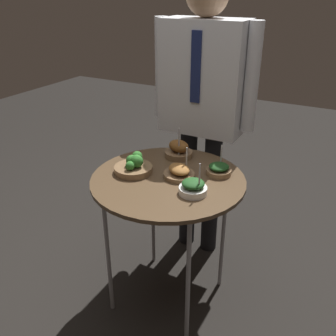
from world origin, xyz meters
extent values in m
plane|color=black|center=(0.00, 0.00, 0.00)|extent=(8.00, 8.00, 0.00)
cylinder|color=brown|center=(0.00, 0.00, 0.71)|extent=(0.71, 0.71, 0.02)
cylinder|color=gray|center=(0.21, -0.21, 0.35)|extent=(0.02, 0.02, 0.70)
cylinder|color=gray|center=(-0.21, -0.21, 0.35)|extent=(0.02, 0.02, 0.70)
cylinder|color=gray|center=(0.21, 0.21, 0.35)|extent=(0.02, 0.02, 0.70)
cylinder|color=gray|center=(-0.21, 0.21, 0.35)|extent=(0.02, 0.02, 0.70)
cylinder|color=brown|center=(-0.17, -0.03, 0.73)|extent=(0.18, 0.18, 0.03)
sphere|color=#2D7028|center=(-0.15, -0.03, 0.78)|extent=(0.06, 0.06, 0.06)
sphere|color=#2D7028|center=(-0.18, 0.03, 0.77)|extent=(0.05, 0.05, 0.05)
sphere|color=#2D7028|center=(-0.18, -0.03, 0.77)|extent=(0.05, 0.05, 0.05)
sphere|color=#2D7028|center=(-0.16, -0.07, 0.77)|extent=(0.04, 0.04, 0.04)
cylinder|color=white|center=(0.16, -0.08, 0.73)|extent=(0.12, 0.12, 0.03)
ellipsoid|color=#1E4C1E|center=(0.16, -0.08, 0.76)|extent=(0.10, 0.10, 0.03)
cylinder|color=#ADADB2|center=(0.19, -0.09, 0.79)|extent=(0.01, 0.01, 0.15)
cylinder|color=brown|center=(-0.06, 0.23, 0.73)|extent=(0.14, 0.14, 0.03)
ellipsoid|color=brown|center=(-0.06, 0.23, 0.77)|extent=(0.14, 0.13, 0.06)
cylinder|color=#ADADB2|center=(-0.05, 0.20, 0.80)|extent=(0.01, 0.01, 0.17)
cylinder|color=brown|center=(0.04, 0.03, 0.73)|extent=(0.14, 0.14, 0.02)
ellipsoid|color=#93602D|center=(0.04, 0.03, 0.76)|extent=(0.15, 0.14, 0.04)
cylinder|color=#ADADB2|center=(0.06, 0.06, 0.79)|extent=(0.01, 0.01, 0.14)
cylinder|color=brown|center=(0.19, 0.14, 0.73)|extent=(0.12, 0.12, 0.03)
ellipsoid|color=#194219|center=(0.19, 0.14, 0.76)|extent=(0.09, 0.09, 0.03)
cylinder|color=#ADADB2|center=(0.19, 0.17, 0.78)|extent=(0.01, 0.01, 0.13)
cylinder|color=black|center=(-0.13, 0.49, 0.39)|extent=(0.10, 0.10, 0.78)
cylinder|color=black|center=(0.03, 0.49, 0.39)|extent=(0.10, 0.10, 0.78)
cube|color=silver|center=(-0.05, 0.49, 1.07)|extent=(0.44, 0.21, 0.58)
cube|color=navy|center=(-0.05, 0.38, 1.14)|extent=(0.05, 0.01, 0.35)
cylinder|color=silver|center=(-0.30, 0.49, 1.09)|extent=(0.07, 0.07, 0.54)
cylinder|color=silver|center=(0.21, 0.49, 1.09)|extent=(0.07, 0.07, 0.54)
camera|label=1|loc=(0.72, -1.33, 1.51)|focal=40.00mm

